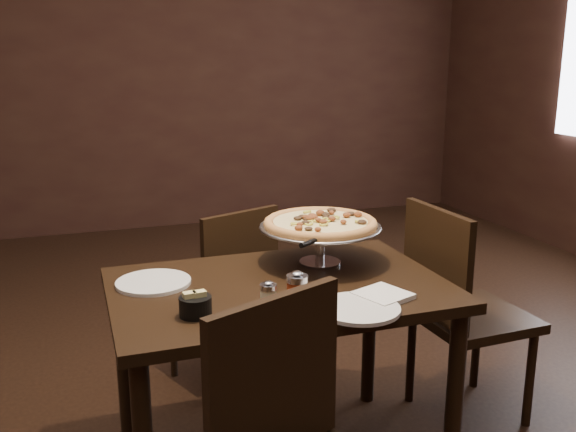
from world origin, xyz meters
name	(u,v)px	position (x,y,z in m)	size (l,w,h in m)	color
room	(273,81)	(0.06, 0.03, 1.40)	(6.04, 7.04, 2.84)	black
dining_table	(279,310)	(0.04, -0.11, 0.62)	(1.15, 0.77, 0.72)	black
pizza_stand	(320,224)	(0.25, 0.06, 0.87)	(0.46, 0.46, 0.19)	silver
parmesan_shaker	(268,296)	(-0.07, -0.31, 0.76)	(0.05, 0.05, 0.09)	#F0E9BB
pepper_flake_shaker	(297,290)	(0.02, -0.33, 0.78)	(0.07, 0.07, 0.12)	maroon
packet_caddy	(195,305)	(-0.29, -0.29, 0.75)	(0.10, 0.10, 0.08)	black
napkin_stack	(383,295)	(0.31, -0.34, 0.73)	(0.15, 0.15, 0.02)	white
plate_left	(153,282)	(-0.38, 0.03, 0.72)	(0.26, 0.26, 0.01)	white
plate_near	(359,309)	(0.19, -0.41, 0.73)	(0.26, 0.26, 0.01)	white
serving_spatula	(311,243)	(0.14, -0.15, 0.87)	(0.16, 0.16, 0.02)	silver
chair_far	(227,290)	(0.01, 0.56, 0.46)	(0.51, 0.51, 0.84)	black
chair_side	(458,305)	(0.83, -0.02, 0.50)	(0.44, 0.44, 0.91)	black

